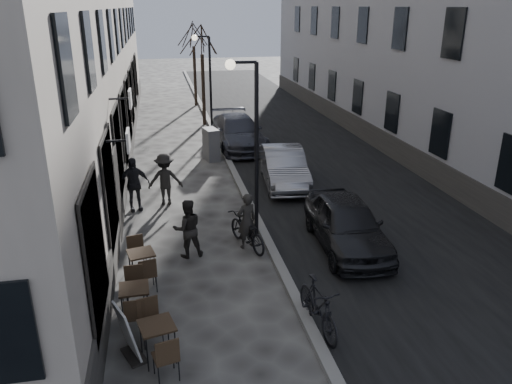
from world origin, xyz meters
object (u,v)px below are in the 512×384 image
object	(u,v)px
streetlamp_far	(207,75)
tree_far	(193,34)
car_far	(238,132)
bicycle	(247,231)
bistro_set_b	(135,300)
bistro_set_c	(142,263)
streetlamp_near	(250,131)
tree_near	(202,40)
pedestrian_far	(133,184)
sign_board	(129,337)
pedestrian_near	(188,228)
bistro_set_a	(158,338)
pedestrian_mid	(165,179)
car_near	(347,224)
utility_cabinet	(211,144)
car_mid	(284,167)
moped	(318,306)

from	to	relation	value
streetlamp_far	tree_far	world-z (taller)	tree_far
tree_far	car_far	world-z (taller)	tree_far
bicycle	streetlamp_far	bearing A→B (deg)	-110.18
bistro_set_b	bistro_set_c	distance (m)	1.65
streetlamp_near	bistro_set_c	bearing A→B (deg)	-146.49
tree_near	pedestrian_far	bearing A→B (deg)	-105.78
sign_board	pedestrian_near	world-z (taller)	pedestrian_near
bistro_set_a	bistro_set_b	xyz separation A→B (m)	(-0.47, 1.45, -0.01)
bistro_set_b	bicycle	distance (m)	4.16
sign_board	tree_far	bearing A→B (deg)	59.01
bistro_set_b	car_far	xyz separation A→B (m)	(4.39, 13.38, 0.28)
tree_far	bistro_set_c	distance (m)	23.65
pedestrian_near	pedestrian_mid	xyz separation A→B (m)	(-0.49, 3.98, 0.08)
streetlamp_far	bistro_set_a	bearing A→B (deg)	-99.11
car_near	utility_cabinet	bearing A→B (deg)	109.62
tree_near	tree_far	size ratio (longest dim) A/B	1.00
bistro_set_b	tree_near	bearing A→B (deg)	77.63
pedestrian_mid	car_near	bearing A→B (deg)	139.34
streetlamp_far	tree_far	bearing A→B (deg)	89.54
streetlamp_near	car_mid	bearing A→B (deg)	63.97
streetlamp_far	bicycle	size ratio (longest dim) A/B	2.73
sign_board	streetlamp_near	bearing A→B (deg)	32.99
bicycle	moped	xyz separation A→B (m)	(0.78, -4.06, 0.07)
sign_board	moped	world-z (taller)	sign_board
bistro_set_a	car_far	xyz separation A→B (m)	(3.92, 14.83, 0.27)
pedestrian_far	car_mid	bearing A→B (deg)	2.33
tree_far	bistro_set_c	world-z (taller)	tree_far
streetlamp_near	car_mid	world-z (taller)	streetlamp_near
sign_board	moped	xyz separation A→B (m)	(3.82, 0.16, 0.10)
bistro_set_b	moped	size ratio (longest dim) A/B	0.83
car_far	moped	world-z (taller)	car_far
bistro_set_c	pedestrian_far	size ratio (longest dim) A/B	0.86
tree_far	streetlamp_far	bearing A→B (deg)	-90.46
bistro_set_b	moped	bearing A→B (deg)	-19.25
bistro_set_a	car_near	xyz separation A→B (m)	(5.22, 3.84, 0.24)
bistro_set_b	pedestrian_far	size ratio (longest dim) A/B	0.85
streetlamp_near	bistro_set_a	xyz separation A→B (m)	(-2.75, -5.15, -2.68)
pedestrian_near	moped	xyz separation A→B (m)	(2.42, -3.84, -0.25)
sign_board	moped	bearing A→B (deg)	-21.23
bistro_set_b	pedestrian_mid	world-z (taller)	pedestrian_mid
streetlamp_far	sign_board	world-z (taller)	streetlamp_far
pedestrian_far	streetlamp_far	bearing A→B (deg)	56.42
car_far	moped	bearing A→B (deg)	-95.71
car_near	streetlamp_near	bearing A→B (deg)	154.92
pedestrian_mid	pedestrian_far	xyz separation A→B (m)	(-1.03, -0.36, 0.02)
car_far	streetlamp_near	bearing A→B (deg)	-100.05
utility_cabinet	car_near	distance (m)	9.63
streetlamp_far	moped	distance (m)	17.04
bistro_set_c	pedestrian_far	distance (m)	4.70
streetlamp_far	bicycle	distance (m)	13.06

